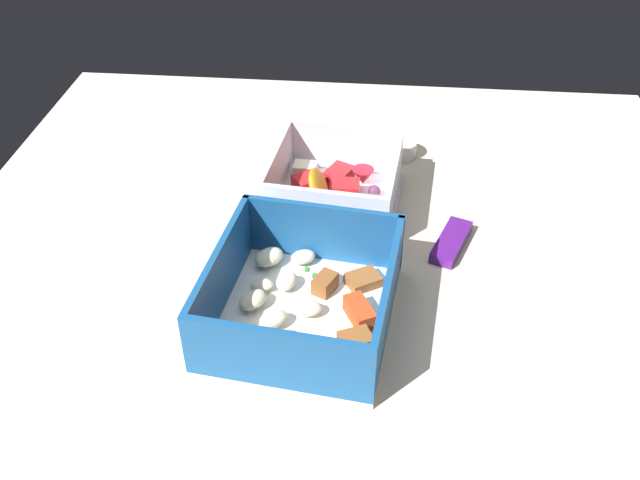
{
  "coord_description": "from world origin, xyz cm",
  "views": [
    {
      "loc": [
        52.24,
        3.98,
        46.33
      ],
      "look_at": [
        -0.91,
        -0.99,
        4.0
      ],
      "focal_mm": 38.96,
      "sensor_mm": 36.0,
      "label": 1
    }
  ],
  "objects_px": {
    "pasta_container": "(304,300)",
    "paper_cup_liner": "(401,149)",
    "candy_bar": "(451,242)",
    "fruit_bowl": "(334,188)"
  },
  "relations": [
    {
      "from": "candy_bar",
      "to": "paper_cup_liner",
      "type": "distance_m",
      "value": 0.18
    },
    {
      "from": "paper_cup_liner",
      "to": "pasta_container",
      "type": "bearing_deg",
      "value": -16.71
    },
    {
      "from": "pasta_container",
      "to": "fruit_bowl",
      "type": "bearing_deg",
      "value": -177.1
    },
    {
      "from": "candy_bar",
      "to": "paper_cup_liner",
      "type": "bearing_deg",
      "value": -163.43
    },
    {
      "from": "paper_cup_liner",
      "to": "candy_bar",
      "type": "bearing_deg",
      "value": 16.57
    },
    {
      "from": "candy_bar",
      "to": "paper_cup_liner",
      "type": "xyz_separation_m",
      "value": [
        -0.17,
        -0.05,
        0.0
      ]
    },
    {
      "from": "pasta_container",
      "to": "fruit_bowl",
      "type": "relative_size",
      "value": 1.27
    },
    {
      "from": "pasta_container",
      "to": "paper_cup_liner",
      "type": "relative_size",
      "value": 5.26
    },
    {
      "from": "pasta_container",
      "to": "fruit_bowl",
      "type": "height_order",
      "value": "pasta_container"
    },
    {
      "from": "pasta_container",
      "to": "fruit_bowl",
      "type": "distance_m",
      "value": 0.18
    }
  ]
}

